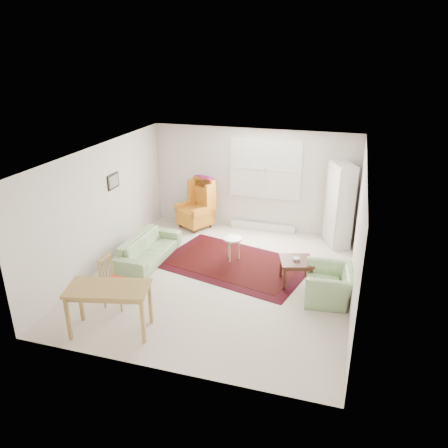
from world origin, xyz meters
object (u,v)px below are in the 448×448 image
(sofa, at_px, (148,244))
(wingback_chair, at_px, (195,204))
(stool, at_px, (233,249))
(cabinet, at_px, (340,205))
(desk, at_px, (110,309))
(armchair, at_px, (329,281))
(coffee_table, at_px, (296,271))
(desk_chair, at_px, (116,282))

(sofa, height_order, wingback_chair, wingback_chair)
(sofa, height_order, stool, sofa)
(cabinet, distance_m, desk, 5.56)
(wingback_chair, distance_m, stool, 2.08)
(armchair, relative_size, coffee_table, 1.56)
(coffee_table, distance_m, stool, 1.54)
(wingback_chair, bearing_deg, stool, -17.65)
(stool, xyz_separation_m, cabinet, (2.08, 1.49, 0.69))
(stool, bearing_deg, coffee_table, -22.15)
(coffee_table, distance_m, desk, 3.55)
(armchair, bearing_deg, coffee_table, -129.64)
(sofa, xyz_separation_m, desk_chair, (0.25, -1.77, 0.10))
(armchair, distance_m, cabinet, 2.58)
(wingback_chair, distance_m, cabinet, 3.49)
(desk, height_order, desk_chair, desk_chair)
(wingback_chair, relative_size, stool, 2.44)
(wingback_chair, bearing_deg, cabinet, 29.19)
(armchair, distance_m, wingback_chair, 4.29)
(coffee_table, relative_size, desk_chair, 0.64)
(sofa, relative_size, armchair, 1.96)
(coffee_table, bearing_deg, sofa, 178.70)
(wingback_chair, distance_m, desk_chair, 3.77)
(coffee_table, bearing_deg, desk, -137.21)
(sofa, bearing_deg, coffee_table, -89.76)
(desk_chair, bearing_deg, cabinet, -41.16)
(coffee_table, relative_size, stool, 1.15)
(armchair, relative_size, stool, 1.80)
(sofa, bearing_deg, wingback_chair, -7.52)
(coffee_table, xyz_separation_m, stool, (-1.43, 0.58, 0.02))
(armchair, xyz_separation_m, cabinet, (0.00, 2.51, 0.59))
(sofa, bearing_deg, cabinet, -60.68)
(armchair, height_order, wingback_chair, wingback_chair)
(desk, bearing_deg, wingback_chair, 92.81)
(armchair, bearing_deg, cabinet, 174.35)
(wingback_chair, xyz_separation_m, desk, (0.22, -4.48, -0.23))
(armchair, height_order, stool, armchair)
(desk_chair, bearing_deg, coffee_table, -57.49)
(armchair, xyz_separation_m, wingback_chair, (-3.47, 2.51, 0.27))
(sofa, bearing_deg, desk, -166.21)
(armchair, distance_m, coffee_table, 0.80)
(desk_chair, bearing_deg, wingback_chair, 1.04)
(armchair, relative_size, desk_chair, 1.01)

